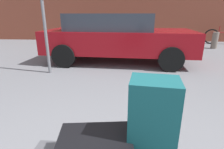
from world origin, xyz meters
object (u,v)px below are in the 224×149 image
bicycle_leaning (223,36)px  bollard_kerb_mid (215,40)px  parked_car (117,37)px  bollard_kerb_near (184,40)px  suitcase_teal_front_right (152,123)px  no_parking_sign (43,13)px

bicycle_leaning → bollard_kerb_mid: 1.60m
parked_car → bollard_kerb_mid: size_ratio=6.38×
parked_car → bollard_kerb_near: parked_car is taller
suitcase_teal_front_right → bollard_kerb_near: size_ratio=0.95×
parked_car → bollard_kerb_near: 3.77m
parked_car → bollard_kerb_near: size_ratio=6.38×
parked_car → no_parking_sign: (-1.61, -1.29, 0.66)m
bicycle_leaning → bollard_kerb_near: 2.56m
bicycle_leaning → bollard_kerb_near: (-2.21, -1.29, -0.03)m
suitcase_teal_front_right → bollard_kerb_near: 7.26m
bollard_kerb_near → bollard_kerb_mid: 1.27m
bicycle_leaning → bollard_kerb_near: bicycle_leaning is taller
parked_car → bollard_kerb_mid: (4.04, 2.53, -0.42)m
suitcase_teal_front_right → bollard_kerb_mid: 7.76m
suitcase_teal_front_right → bollard_kerb_mid: (3.56, 6.89, -0.32)m
bicycle_leaning → bollard_kerb_mid: (-0.94, -1.29, -0.03)m
suitcase_teal_front_right → bicycle_leaning: size_ratio=0.37×
bollard_kerb_near → bollard_kerb_mid: bearing=0.0°
suitcase_teal_front_right → bollard_kerb_mid: suitcase_teal_front_right is taller
bicycle_leaning → suitcase_teal_front_right: bearing=-118.8°
suitcase_teal_front_right → bollard_kerb_mid: bearing=69.5°
suitcase_teal_front_right → bollard_kerb_near: (2.29, 6.89, -0.32)m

